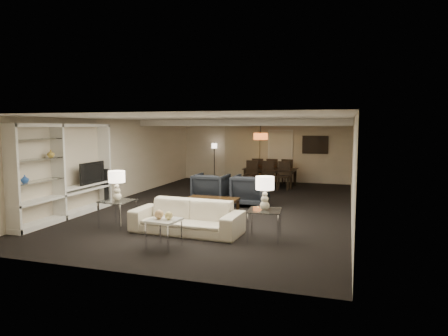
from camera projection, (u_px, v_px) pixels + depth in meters
floor at (224, 206)px, 11.50m from camera, size 11.00×11.00×0.00m
ceiling at (224, 119)px, 11.24m from camera, size 7.00×11.00×0.02m
wall_back at (264, 151)px, 16.59m from camera, size 7.00×0.02×2.50m
wall_front at (117, 194)px, 6.15m from camera, size 7.00×0.02×2.50m
wall_left at (117, 160)px, 12.41m from camera, size 0.02×11.00×2.50m
wall_right at (353, 166)px, 10.32m from camera, size 0.02×11.00×2.50m
ceiling_soffit at (253, 123)px, 14.57m from camera, size 7.00×4.00×0.20m
curtains at (242, 152)px, 16.78m from camera, size 1.50×0.12×2.40m
door at (280, 156)px, 16.37m from camera, size 0.90×0.05×2.10m
painting at (315, 145)px, 15.89m from camera, size 0.95×0.04×0.65m
media_unit at (66, 171)px, 9.90m from camera, size 0.38×3.40×2.35m
pendant_light at (261, 136)px, 14.53m from camera, size 0.52×0.52×0.24m
sofa at (187, 217)px, 8.57m from camera, size 2.42×1.04×0.70m
coffee_table at (211, 208)px, 10.10m from camera, size 1.31×0.77×0.47m
armchair_left at (211, 188)px, 11.87m from camera, size 0.96×0.98×0.89m
armchair_right at (250, 190)px, 11.51m from camera, size 0.98×1.01×0.89m
side_table_left at (118, 214)px, 9.08m from camera, size 0.72×0.72×0.61m
side_table_right at (264, 225)px, 8.07m from camera, size 0.71×0.71×0.61m
table_lamp_left at (117, 186)px, 9.01m from camera, size 0.39×0.39×0.68m
table_lamp_right at (265, 193)px, 8.00m from camera, size 0.39×0.39×0.68m
marble_table at (164, 233)px, 7.53m from camera, size 0.61×0.61×0.55m
gold_gourd_a at (159, 214)px, 7.53m from camera, size 0.17×0.17×0.17m
gold_gourd_b at (169, 216)px, 7.47m from camera, size 0.15×0.15×0.15m
television at (89, 173)px, 10.74m from camera, size 1.01×0.13×0.58m
vase_blue at (25, 179)px, 8.66m from camera, size 0.17×0.17×0.18m
vase_amber at (51, 154)px, 9.39m from camera, size 0.17×0.17×0.18m
floor_speaker at (107, 188)px, 11.41m from camera, size 0.15×0.15×1.08m
dining_table at (270, 178)px, 15.18m from camera, size 2.00×1.19×0.68m
chair_nl at (251, 175)px, 14.72m from camera, size 0.48×0.48×1.02m
chair_nm at (267, 175)px, 14.54m from camera, size 0.49×0.49×1.02m
chair_nr at (283, 176)px, 14.36m from camera, size 0.48×0.48×1.02m
chair_fl at (258, 171)px, 15.95m from camera, size 0.49×0.49×1.02m
chair_fm at (273, 171)px, 15.77m from camera, size 0.50×0.50×1.02m
chair_fr at (288, 172)px, 15.60m from camera, size 0.53×0.53×1.02m
floor_lamp at (214, 162)px, 16.93m from camera, size 0.27×0.27×1.57m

